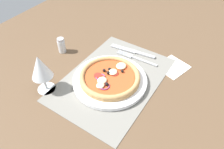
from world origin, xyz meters
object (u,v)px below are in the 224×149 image
at_px(knife, 132,51).
at_px(fork, 134,57).
at_px(pizza, 110,77).
at_px(pepper_shaker, 61,45).
at_px(napkin, 173,67).
at_px(plate, 110,80).
at_px(wine_glass, 40,68).

bearing_deg(knife, fork, 125.38).
relative_size(pizza, pepper_shaker, 3.29).
bearing_deg(pepper_shaker, napkin, -69.39).
height_order(plate, napkin, plate).
relative_size(plate, fork, 1.51).
relative_size(fork, wine_glass, 1.21).
bearing_deg(plate, napkin, -37.81).
bearing_deg(napkin, pepper_shaker, 110.61).
bearing_deg(fork, pepper_shaker, 22.16).
bearing_deg(pepper_shaker, pizza, -99.10).
bearing_deg(pizza, fork, -2.95).
distance_m(plate, napkin, 0.26).
bearing_deg(wine_glass, napkin, -43.02).
height_order(plate, pizza, pizza).
height_order(knife, napkin, knife).
xyz_separation_m(plate, pizza, (-0.00, 0.00, 0.02)).
xyz_separation_m(napkin, pepper_shaker, (-0.16, 0.44, 0.03)).
relative_size(knife, napkin, 1.76).
xyz_separation_m(fork, knife, (0.03, 0.03, 0.00)).
height_order(plate, knife, plate).
distance_m(wine_glass, napkin, 0.50).
height_order(pizza, fork, pizza).
bearing_deg(knife, pepper_shaker, 25.29).
relative_size(plate, knife, 1.36).
xyz_separation_m(plate, napkin, (0.21, -0.16, -0.01)).
xyz_separation_m(plate, knife, (0.20, 0.02, -0.00)).
height_order(fork, pepper_shaker, pepper_shaker).
bearing_deg(plate, knife, 5.79).
xyz_separation_m(plate, pepper_shaker, (0.04, 0.28, 0.02)).
bearing_deg(plate, pepper_shaker, 80.91).
relative_size(wine_glass, napkin, 1.31).
xyz_separation_m(pizza, pepper_shaker, (0.04, 0.28, 0.00)).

